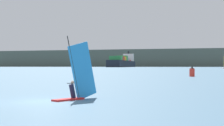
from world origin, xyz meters
name	(u,v)px	position (x,y,z in m)	size (l,w,h in m)	color
ground_plane	(42,102)	(0.00, 0.00, 0.00)	(4000.00, 4000.00, 0.00)	#476B84
windsurfer	(77,82)	(1.41, 2.01, 1.22)	(1.56, 3.71, 4.39)	red
cargo_ship	(123,62)	(-234.32, 617.61, 9.56)	(64.32, 205.91, 36.48)	black
distant_headland	(125,60)	(-380.99, 1019.20, 23.87)	(719.41, 432.81, 47.74)	#4C564C
channel_buoy	(192,72)	(0.76, 53.39, 1.01)	(1.10, 1.10, 2.24)	red
small_sailboat	(224,68)	(-6.35, 244.40, 0.91)	(4.96, 9.22, 11.15)	white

